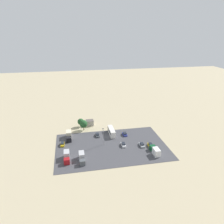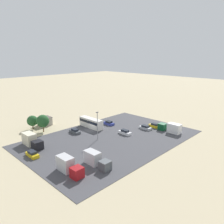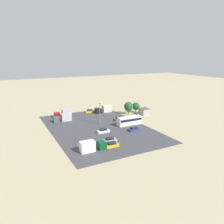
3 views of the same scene
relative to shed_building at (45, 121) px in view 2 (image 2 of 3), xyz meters
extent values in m
plane|color=tan|center=(-7.77, 16.52, -1.52)|extent=(400.00, 400.00, 0.00)
cube|color=#424247|center=(-7.77, 27.00, -1.48)|extent=(52.90, 35.22, 0.08)
cube|color=#9E998E|center=(0.00, 0.00, -0.07)|extent=(4.24, 3.73, 2.91)
cube|color=#59514C|center=(0.00, 0.00, 1.45)|extent=(4.48, 3.97, 0.12)
cube|color=silver|center=(-10.22, 14.43, 0.24)|extent=(2.53, 10.22, 3.37)
cube|color=black|center=(-10.22, 14.43, 0.85)|extent=(2.57, 9.81, 0.94)
cube|color=gold|center=(-26.19, 30.81, -0.99)|extent=(1.74, 4.37, 0.90)
cube|color=#1E232D|center=(-26.19, 30.81, -0.21)|extent=(1.46, 2.45, 0.66)
cube|color=#ADB2B7|center=(-22.28, 29.53, -1.04)|extent=(1.86, 4.44, 0.81)
cube|color=#1E232D|center=(-22.28, 29.53, -0.33)|extent=(1.56, 2.49, 0.60)
cube|color=silver|center=(-13.51, 27.65, -1.01)|extent=(1.74, 4.42, 0.88)
cube|color=#1E232D|center=(-13.51, 27.65, -0.25)|extent=(1.46, 2.48, 0.64)
cube|color=#4C5156|center=(-2.57, 15.06, -1.02)|extent=(1.74, 4.27, 0.84)
cube|color=#1E232D|center=(-2.57, 15.06, -0.29)|extent=(1.46, 2.39, 0.62)
cube|color=navy|center=(-16.94, 16.75, -1.03)|extent=(1.92, 4.19, 0.83)
cube|color=#1E232D|center=(-16.94, 16.75, -0.31)|extent=(1.61, 2.34, 0.61)
cube|color=gold|center=(15.44, 21.37, -1.01)|extent=(1.76, 4.34, 0.87)
cube|color=#1E232D|center=(15.44, 21.37, -0.25)|extent=(1.48, 2.43, 0.64)
cube|color=maroon|center=(13.40, 37.69, -0.27)|extent=(2.41, 2.30, 2.36)
cube|color=#B2B2B7|center=(13.40, 33.35, 0.24)|extent=(2.41, 4.09, 3.37)
cube|color=#4C5156|center=(7.05, 39.64, -0.35)|extent=(2.33, 2.30, 2.20)
cube|color=#B2B2B7|center=(7.05, 35.29, 0.12)|extent=(2.33, 4.09, 3.14)
cube|color=black|center=(12.33, 18.25, -0.23)|extent=(2.58, 2.55, 2.42)
cube|color=beige|center=(12.33, 13.43, 0.29)|extent=(2.58, 4.53, 3.46)
cube|color=#0C4723|center=(-25.95, 34.10, -0.33)|extent=(2.49, 2.40, 2.22)
cube|color=white|center=(-25.95, 38.64, 0.14)|extent=(2.49, 4.27, 3.18)
cylinder|color=brown|center=(3.98, 6.18, -0.43)|extent=(0.36, 0.36, 2.19)
sphere|color=#235128|center=(3.98, 6.18, 2.27)|extent=(4.27, 4.27, 4.27)
cylinder|color=brown|center=(5.26, 1.16, -0.67)|extent=(0.36, 0.36, 1.71)
sphere|color=#235128|center=(5.26, 1.16, 1.57)|extent=(3.70, 3.70, 3.70)
cylinder|color=gray|center=(-4.15, 24.69, 2.79)|extent=(0.20, 0.20, 8.48)
cube|color=#4C4C51|center=(-4.15, 24.69, 7.21)|extent=(0.90, 0.28, 0.20)
camera|label=1|loc=(9.90, 117.88, 51.52)|focal=35.00mm
camera|label=2|loc=(37.82, 71.99, 23.94)|focal=35.00mm
camera|label=3|loc=(-80.87, 59.31, 25.66)|focal=35.00mm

